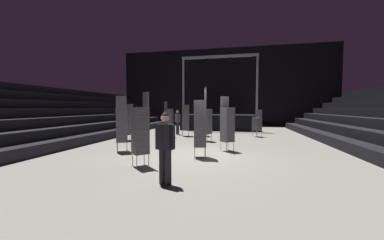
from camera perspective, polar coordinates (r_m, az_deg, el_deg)
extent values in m
cube|color=gray|center=(8.40, 1.59, -9.66)|extent=(22.00, 30.00, 0.10)
cube|color=black|center=(23.21, 8.28, 8.54)|extent=(22.00, 0.30, 8.00)
cube|color=black|center=(11.92, -27.91, -4.87)|extent=(0.75, 24.00, 0.45)
cube|color=black|center=(12.36, -30.64, -2.57)|extent=(0.75, 24.00, 0.45)
cube|color=black|center=(12.85, -33.16, -0.43)|extent=(0.75, 24.00, 0.45)
cube|color=black|center=(13.37, -35.49, 1.55)|extent=(0.75, 24.00, 0.45)
cube|color=black|center=(13.93, -37.65, 3.37)|extent=(0.75, 24.00, 0.45)
cube|color=black|center=(14.53, -39.64, 5.05)|extent=(0.75, 24.00, 0.45)
cube|color=black|center=(15.14, -41.48, 6.58)|extent=(0.75, 24.00, 0.45)
cube|color=black|center=(10.32, 38.83, -6.40)|extent=(0.75, 24.00, 0.45)
cube|color=black|center=(18.94, 7.41, -0.48)|extent=(6.28, 3.59, 1.24)
cylinder|color=#9EA0A8|center=(17.92, -2.28, 8.66)|extent=(0.16, 0.16, 4.59)
cylinder|color=#9EA0A8|center=(17.44, 16.69, 8.68)|extent=(0.16, 0.16, 4.59)
cube|color=#9EA0A8|center=(17.82, 7.13, 16.15)|extent=(5.98, 0.20, 0.20)
cylinder|color=black|center=(18.18, -1.50, 15.20)|extent=(0.18, 0.18, 0.22)
cylinder|color=black|center=(17.86, 4.21, 15.41)|extent=(0.18, 0.18, 0.22)
cylinder|color=black|center=(17.72, 10.07, 15.47)|extent=(0.18, 0.18, 0.22)
cylinder|color=black|center=(17.75, 15.97, 15.38)|extent=(0.18, 0.18, 0.22)
cylinder|color=black|center=(5.25, -6.24, -12.25)|extent=(0.15, 0.15, 0.84)
cylinder|color=black|center=(5.36, -7.80, -11.94)|extent=(0.15, 0.15, 0.84)
cube|color=silver|center=(5.12, -7.50, -4.45)|extent=(0.20, 0.15, 0.60)
cube|color=black|center=(5.16, -7.08, -4.38)|extent=(0.45, 0.35, 0.60)
cube|color=black|center=(5.07, -7.89, -3.72)|extent=(0.06, 0.03, 0.38)
cylinder|color=black|center=(5.02, -4.97, -4.45)|extent=(0.12, 0.12, 0.55)
cylinder|color=black|center=(5.31, -9.08, -4.06)|extent=(0.12, 0.12, 0.55)
sphere|color=#DBAD89|center=(5.13, -7.12, 0.45)|extent=(0.20, 0.20, 0.20)
sphere|color=black|center=(5.12, -7.12, 1.06)|extent=(0.16, 0.16, 0.16)
cylinder|color=#B2B5BA|center=(13.84, -5.06, -3.55)|extent=(0.02, 0.02, 0.40)
cylinder|color=#B2B5BA|center=(13.48, -5.60, -3.73)|extent=(0.02, 0.02, 0.40)
cylinder|color=#B2B5BA|center=(13.97, -6.53, -3.49)|extent=(0.02, 0.02, 0.40)
cylinder|color=#B2B5BA|center=(13.62, -7.10, -3.67)|extent=(0.02, 0.02, 0.40)
cube|color=#4C4C51|center=(13.70, -6.08, -2.60)|extent=(0.46, 0.46, 0.08)
cube|color=#4C4C51|center=(13.69, -6.08, -2.25)|extent=(0.46, 0.46, 0.08)
cube|color=#4C4C51|center=(13.68, -6.08, -1.89)|extent=(0.46, 0.46, 0.08)
cube|color=#4C4C51|center=(13.67, -6.08, -1.54)|extent=(0.46, 0.46, 0.08)
cube|color=#4C4C51|center=(13.67, -6.09, -1.18)|extent=(0.46, 0.46, 0.08)
cube|color=#4C4C51|center=(13.66, -6.09, -0.83)|extent=(0.46, 0.46, 0.08)
cube|color=#4C4C51|center=(13.66, -6.09, -0.47)|extent=(0.46, 0.46, 0.08)
cube|color=#4C4C51|center=(13.65, -6.09, -0.11)|extent=(0.46, 0.46, 0.08)
cube|color=#4C4C51|center=(13.65, -6.10, 0.24)|extent=(0.46, 0.46, 0.08)
cube|color=#4C4C51|center=(13.64, -6.10, 0.60)|extent=(0.46, 0.46, 0.08)
cube|color=#4C4C51|center=(13.64, -6.10, 0.96)|extent=(0.46, 0.46, 0.08)
cube|color=#4C4C51|center=(13.64, -6.10, 1.31)|extent=(0.46, 0.46, 0.08)
cube|color=#4C4C51|center=(13.63, -6.10, 1.67)|extent=(0.46, 0.46, 0.08)
cube|color=#4C4C51|center=(13.63, -6.11, 2.03)|extent=(0.46, 0.46, 0.08)
cube|color=#4C4C51|center=(13.63, -6.11, 2.38)|extent=(0.46, 0.46, 0.08)
cube|color=#4C4C51|center=(13.63, -6.11, 2.74)|extent=(0.46, 0.46, 0.08)
cube|color=#4C4C51|center=(13.70, -6.88, 3.88)|extent=(0.07, 0.41, 0.46)
cylinder|color=#B2B5BA|center=(14.06, 16.70, -3.56)|extent=(0.02, 0.02, 0.40)
cylinder|color=#B2B5BA|center=(14.31, 15.53, -3.43)|extent=(0.02, 0.02, 0.40)
cylinder|color=#B2B5BA|center=(14.35, 17.67, -3.44)|extent=(0.02, 0.02, 0.40)
cylinder|color=#B2B5BA|center=(14.59, 16.51, -3.32)|extent=(0.02, 0.02, 0.40)
cube|color=#4C4C51|center=(14.30, 16.62, -2.47)|extent=(0.62, 0.62, 0.08)
cube|color=#4C4C51|center=(14.29, 16.62, -2.13)|extent=(0.62, 0.62, 0.08)
cube|color=#4C4C51|center=(14.29, 16.63, -1.79)|extent=(0.62, 0.62, 0.08)
cube|color=#4C4C51|center=(14.28, 16.64, -1.45)|extent=(0.62, 0.62, 0.08)
cube|color=#4C4C51|center=(14.27, 16.64, -1.11)|extent=(0.62, 0.62, 0.08)
cube|color=#4C4C51|center=(14.27, 16.65, -0.77)|extent=(0.62, 0.62, 0.08)
cube|color=#4C4C51|center=(14.26, 16.65, -0.43)|extent=(0.62, 0.62, 0.08)
cube|color=#4C4C51|center=(14.26, 16.66, -0.09)|extent=(0.62, 0.62, 0.08)
cube|color=#4C4C51|center=(14.25, 16.66, 0.25)|extent=(0.62, 0.62, 0.08)
cube|color=#4C4C51|center=(14.25, 16.67, 0.59)|extent=(0.62, 0.62, 0.08)
cube|color=#4C4C51|center=(14.39, 17.18, 1.69)|extent=(0.32, 0.32, 0.46)
cylinder|color=#B2B5BA|center=(11.96, 5.10, -4.60)|extent=(0.02, 0.02, 0.40)
cylinder|color=#B2B5BA|center=(11.66, 4.02, -4.80)|extent=(0.02, 0.02, 0.40)
cylinder|color=#B2B5BA|center=(12.18, 3.64, -4.46)|extent=(0.02, 0.02, 0.40)
cylinder|color=#B2B5BA|center=(11.88, 2.54, -4.65)|extent=(0.02, 0.02, 0.40)
cube|color=#4C4C51|center=(11.89, 3.83, -3.47)|extent=(0.60, 0.60, 0.08)
cube|color=#4C4C51|center=(11.88, 3.83, -3.06)|extent=(0.60, 0.60, 0.08)
cube|color=#4C4C51|center=(11.87, 3.83, -2.65)|extent=(0.60, 0.60, 0.08)
cube|color=#4C4C51|center=(11.86, 3.83, -2.24)|extent=(0.60, 0.60, 0.08)
cube|color=#4C4C51|center=(11.86, 3.83, -1.84)|extent=(0.60, 0.60, 0.08)
cube|color=#4C4C51|center=(11.85, 3.84, -1.43)|extent=(0.60, 0.60, 0.08)
cube|color=#4C4C51|center=(11.84, 3.84, -1.02)|extent=(0.60, 0.60, 0.08)
cube|color=#4C4C51|center=(11.84, 3.84, -0.61)|extent=(0.60, 0.60, 0.08)
cube|color=#4C4C51|center=(11.83, 3.84, -0.19)|extent=(0.60, 0.60, 0.08)
cube|color=#4C4C51|center=(11.83, 3.84, 0.22)|extent=(0.60, 0.60, 0.08)
cube|color=#4C4C51|center=(11.82, 3.84, 0.63)|extent=(0.60, 0.60, 0.08)
cube|color=#4C4C51|center=(11.82, 3.84, 1.04)|extent=(0.60, 0.60, 0.08)
cube|color=#4C4C51|center=(11.82, 3.85, 1.45)|extent=(0.60, 0.60, 0.08)
cube|color=#4C4C51|center=(11.81, 3.85, 1.86)|extent=(0.60, 0.60, 0.08)
cube|color=#4C4C51|center=(11.81, 3.85, 2.28)|extent=(0.60, 0.60, 0.08)
cube|color=#4C4C51|center=(11.81, 3.85, 2.69)|extent=(0.60, 0.60, 0.08)
cube|color=#4C4C51|center=(11.93, 3.10, 4.00)|extent=(0.24, 0.38, 0.46)
cylinder|color=#B2B5BA|center=(9.31, 10.86, -6.88)|extent=(0.02, 0.02, 0.40)
cylinder|color=#B2B5BA|center=(9.07, 9.00, -7.13)|extent=(0.02, 0.02, 0.40)
cylinder|color=#B2B5BA|center=(9.60, 9.39, -6.56)|extent=(0.02, 0.02, 0.40)
cylinder|color=#B2B5BA|center=(9.37, 7.56, -6.79)|extent=(0.02, 0.02, 0.40)
cube|color=#4C4C51|center=(9.30, 9.22, -5.36)|extent=(0.62, 0.62, 0.08)
cube|color=#4C4C51|center=(9.28, 9.22, -4.85)|extent=(0.62, 0.62, 0.08)
cube|color=#4C4C51|center=(9.27, 9.23, -4.32)|extent=(0.62, 0.62, 0.08)
cube|color=#4C4C51|center=(9.26, 9.23, -3.80)|extent=(0.62, 0.62, 0.08)
cube|color=#4C4C51|center=(9.25, 9.24, -3.28)|extent=(0.62, 0.62, 0.08)
cube|color=#4C4C51|center=(9.24, 9.24, -2.76)|extent=(0.62, 0.62, 0.08)
cube|color=#4C4C51|center=(9.23, 9.24, -2.23)|extent=(0.62, 0.62, 0.08)
cube|color=#4C4C51|center=(9.23, 9.25, -1.71)|extent=(0.62, 0.62, 0.08)
cube|color=#4C4C51|center=(9.22, 9.25, -1.18)|extent=(0.62, 0.62, 0.08)
cube|color=#4C4C51|center=(9.21, 9.26, -0.65)|extent=(0.62, 0.62, 0.08)
cube|color=#4C4C51|center=(9.21, 9.26, -0.13)|extent=(0.62, 0.62, 0.08)
cube|color=#4C4C51|center=(9.20, 9.27, 0.40)|extent=(0.62, 0.62, 0.08)
cube|color=#4C4C51|center=(9.20, 9.27, 0.93)|extent=(0.62, 0.62, 0.08)
cube|color=#4C4C51|center=(9.20, 9.28, 1.46)|extent=(0.62, 0.62, 0.08)
cube|color=#4C4C51|center=(9.20, 9.28, 1.99)|extent=(0.62, 0.62, 0.08)
cube|color=#4C4C51|center=(9.19, 9.29, 2.52)|extent=(0.62, 0.62, 0.08)
cube|color=#4C4C51|center=(9.19, 9.29, 3.05)|extent=(0.62, 0.62, 0.08)
cube|color=#4C4C51|center=(9.35, 8.56, 4.73)|extent=(0.34, 0.30, 0.46)
cylinder|color=#B2B5BA|center=(14.25, -0.88, -3.34)|extent=(0.02, 0.02, 0.40)
cylinder|color=#B2B5BA|center=(13.88, -0.92, -3.52)|extent=(0.02, 0.02, 0.40)
cylinder|color=#B2B5BA|center=(14.27, -2.40, -3.33)|extent=(0.02, 0.02, 0.40)
cylinder|color=#B2B5BA|center=(13.89, -2.49, -3.51)|extent=(0.02, 0.02, 0.40)
cube|color=#4C4C51|center=(14.04, -1.67, -2.44)|extent=(0.52, 0.52, 0.08)
cube|color=#4C4C51|center=(14.04, -1.67, -2.10)|extent=(0.52, 0.52, 0.08)
cube|color=#4C4C51|center=(14.03, -1.67, -1.75)|extent=(0.52, 0.52, 0.08)
cube|color=#4C4C51|center=(14.02, -1.67, -1.40)|extent=(0.52, 0.52, 0.08)
cube|color=#4C4C51|center=(14.02, -1.67, -1.06)|extent=(0.52, 0.52, 0.08)
cube|color=#4C4C51|center=(14.01, -1.68, -0.71)|extent=(0.52, 0.52, 0.08)
cube|color=#4C4C51|center=(14.00, -1.68, -0.36)|extent=(0.52, 0.52, 0.08)
cube|color=#4C4C51|center=(14.00, -1.68, -0.02)|extent=(0.52, 0.52, 0.08)
cube|color=#4C4C51|center=(13.99, -1.68, 0.33)|extent=(0.52, 0.52, 0.08)
cube|color=#4C4C51|center=(13.99, -1.68, 0.68)|extent=(0.52, 0.52, 0.08)
cube|color=#4C4C51|center=(13.99, -1.68, 1.03)|extent=(0.52, 0.52, 0.08)
cube|color=#4C4C51|center=(13.98, -1.68, 1.37)|extent=(0.52, 0.52, 0.08)
cube|color=#4C4C51|center=(13.98, -1.68, 1.72)|extent=(0.52, 0.52, 0.08)
cube|color=#4C4C51|center=(13.98, -1.68, 2.07)|extent=(0.52, 0.52, 0.08)
cube|color=#4C4C51|center=(13.98, -1.68, 2.42)|extent=(0.52, 0.52, 0.08)
cube|color=#4C4C51|center=(13.98, -1.68, 2.77)|extent=(0.52, 0.52, 0.08)
cube|color=#4C4C51|center=(13.98, -1.68, 3.12)|extent=(0.52, 0.52, 0.08)
cube|color=#4C4C51|center=(13.98, -1.68, 3.46)|extent=(0.52, 0.52, 0.08)
cube|color=#4C4C51|center=(13.98, -1.68, 3.81)|extent=(0.52, 0.52, 0.08)
cube|color=#4C4C51|center=(13.99, -2.49, 4.93)|extent=(0.13, 0.41, 0.46)
cylinder|color=#B2B5BA|center=(14.33, 2.28, -3.30)|extent=(0.02, 0.02, 0.40)
cylinder|color=#B2B5BA|center=(14.26, 3.78, -3.34)|extent=(0.02, 0.02, 0.40)
cylinder|color=#B2B5BA|center=(13.97, 1.94, -3.47)|extent=(0.02, 0.02, 0.40)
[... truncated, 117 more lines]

